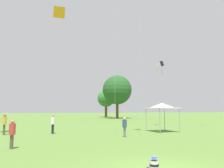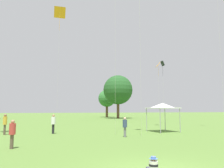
{
  "view_description": "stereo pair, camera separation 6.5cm",
  "coord_description": "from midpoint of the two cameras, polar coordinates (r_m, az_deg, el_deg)",
  "views": [
    {
      "loc": [
        -3.88,
        -7.09,
        2.2
      ],
      "look_at": [
        -0.03,
        5.68,
        3.77
      ],
      "focal_mm": 35.0,
      "sensor_mm": 36.0,
      "label": 1
    },
    {
      "loc": [
        -3.81,
        -7.11,
        2.2
      ],
      "look_at": [
        -0.03,
        5.68,
        3.77
      ],
      "focal_mm": 35.0,
      "sensor_mm": 36.0,
      "label": 2
    }
  ],
  "objects": [
    {
      "name": "kite_0",
      "position": [
        35.67,
        12.85,
        4.61
      ],
      "size": [
        0.37,
        0.84,
        9.89
      ],
      "rotation": [
        0.0,
        0.0,
        0.8
      ],
      "color": "#1E2328",
      "rests_on": "ground"
    },
    {
      "name": "person_standing_4",
      "position": [
        21.73,
        -26.37,
        -8.95
      ],
      "size": [
        0.46,
        0.46,
        1.81
      ],
      "rotation": [
        0.0,
        0.0,
        3.62
      ],
      "color": "brown",
      "rests_on": "ground"
    },
    {
      "name": "person_standing_1",
      "position": [
        21.17,
        -15.28,
        -9.63
      ],
      "size": [
        0.48,
        0.48,
        1.76
      ],
      "rotation": [
        0.0,
        0.0,
        4.96
      ],
      "color": "black",
      "rests_on": "ground"
    },
    {
      "name": "kite_5",
      "position": [
        30.58,
        11.76,
        4.44
      ],
      "size": [
        0.78,
        0.98,
        8.66
      ],
      "rotation": [
        0.0,
        0.0,
        3.66
      ],
      "color": "orange",
      "rests_on": "ground"
    },
    {
      "name": "distant_tree_2",
      "position": [
        64.76,
        -1.59,
        -3.79
      ],
      "size": [
        5.08,
        5.08,
        8.1
      ],
      "color": "brown",
      "rests_on": "ground"
    },
    {
      "name": "seated_toddler",
      "position": [
        8.47,
        10.69,
        -20.16
      ],
      "size": [
        0.49,
        0.56,
        0.54
      ],
      "rotation": [
        0.0,
        0.0,
        -0.19
      ],
      "color": "#383D56",
      "rests_on": "ground"
    },
    {
      "name": "person_standing_0",
      "position": [
        18.03,
        3.21,
        -10.72
      ],
      "size": [
        0.49,
        0.49,
        1.58
      ],
      "rotation": [
        0.0,
        0.0,
        5.73
      ],
      "color": "slate",
      "rests_on": "ground"
    },
    {
      "name": "kite_8",
      "position": [
        31.7,
        -13.7,
        17.21
      ],
      "size": [
        1.5,
        0.66,
        15.96
      ],
      "rotation": [
        0.0,
        0.0,
        2.35
      ],
      "color": "orange",
      "rests_on": "ground"
    },
    {
      "name": "canopy_tent",
      "position": [
        22.66,
        12.85,
        -5.61
      ],
      "size": [
        2.89,
        2.89,
        2.87
      ],
      "rotation": [
        0.0,
        0.0,
        0.13
      ],
      "color": "white",
      "rests_on": "ground"
    },
    {
      "name": "person_standing_5",
      "position": [
        13.89,
        -24.76,
        -11.22
      ],
      "size": [
        0.38,
        0.38,
        1.62
      ],
      "rotation": [
        0.0,
        0.0,
        1.66
      ],
      "color": "brown",
      "rests_on": "ground"
    },
    {
      "name": "distant_tree_0",
      "position": [
        55.86,
        1.33,
        -1.56
      ],
      "size": [
        7.46,
        7.46,
        10.98
      ],
      "color": "brown",
      "rests_on": "ground"
    }
  ]
}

